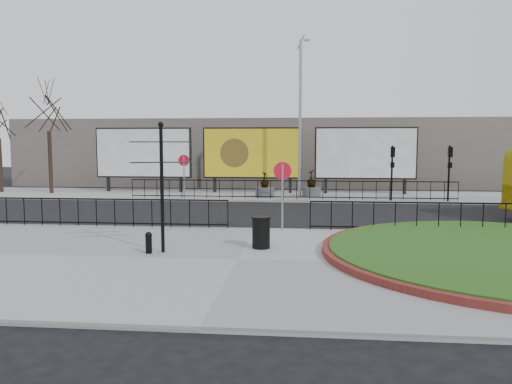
# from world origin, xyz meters

# --- Properties ---
(ground) EXTENTS (90.00, 90.00, 0.00)m
(ground) POSITION_xyz_m (0.00, 0.00, 0.00)
(ground) COLOR black
(ground) RESTS_ON ground
(pavement_near) EXTENTS (30.00, 10.00, 0.12)m
(pavement_near) POSITION_xyz_m (0.00, -5.00, 0.06)
(pavement_near) COLOR gray
(pavement_near) RESTS_ON ground
(pavement_far) EXTENTS (44.00, 6.00, 0.12)m
(pavement_far) POSITION_xyz_m (0.00, 12.00, 0.06)
(pavement_far) COLOR gray
(pavement_far) RESTS_ON ground
(brick_edge) EXTENTS (10.40, 10.40, 0.18)m
(brick_edge) POSITION_xyz_m (7.50, -4.00, 0.21)
(brick_edge) COLOR maroon
(brick_edge) RESTS_ON pavement_near
(grass_lawn) EXTENTS (10.00, 10.00, 0.22)m
(grass_lawn) POSITION_xyz_m (7.50, -4.00, 0.23)
(grass_lawn) COLOR #164312
(grass_lawn) RESTS_ON pavement_near
(railing_near_left) EXTENTS (10.00, 0.10, 1.10)m
(railing_near_left) POSITION_xyz_m (-6.00, -0.30, 0.67)
(railing_near_left) COLOR black
(railing_near_left) RESTS_ON pavement_near
(railing_near_right) EXTENTS (9.00, 0.10, 1.10)m
(railing_near_right) POSITION_xyz_m (6.50, -0.30, 0.67)
(railing_near_right) COLOR black
(railing_near_right) RESTS_ON pavement_near
(railing_far) EXTENTS (18.00, 0.10, 1.10)m
(railing_far) POSITION_xyz_m (1.00, 9.30, 0.67)
(railing_far) COLOR black
(railing_far) RESTS_ON pavement_far
(speed_sign_far) EXTENTS (0.64, 0.07, 2.47)m
(speed_sign_far) POSITION_xyz_m (-5.00, 9.40, 1.92)
(speed_sign_far) COLOR gray
(speed_sign_far) RESTS_ON pavement_far
(speed_sign_near) EXTENTS (0.64, 0.07, 2.47)m
(speed_sign_near) POSITION_xyz_m (1.00, -0.40, 1.92)
(speed_sign_near) COLOR gray
(speed_sign_near) RESTS_ON pavement_near
(billboard_left) EXTENTS (6.20, 0.31, 4.10)m
(billboard_left) POSITION_xyz_m (-8.50, 12.97, 2.60)
(billboard_left) COLOR black
(billboard_left) RESTS_ON pavement_far
(billboard_mid) EXTENTS (6.20, 0.31, 4.10)m
(billboard_mid) POSITION_xyz_m (-1.50, 12.97, 2.60)
(billboard_mid) COLOR black
(billboard_mid) RESTS_ON pavement_far
(billboard_right) EXTENTS (6.20, 0.31, 4.10)m
(billboard_right) POSITION_xyz_m (5.50, 12.97, 2.60)
(billboard_right) COLOR black
(billboard_right) RESTS_ON pavement_far
(lamp_post) EXTENTS (0.74, 0.18, 9.23)m
(lamp_post) POSITION_xyz_m (1.51, 11.00, 4.83)
(lamp_post) COLOR gray
(lamp_post) RESTS_ON pavement_far
(signal_pole_a) EXTENTS (0.22, 0.26, 3.00)m
(signal_pole_a) POSITION_xyz_m (6.50, 9.34, 2.10)
(signal_pole_a) COLOR black
(signal_pole_a) RESTS_ON pavement_far
(signal_pole_b) EXTENTS (0.22, 0.26, 3.00)m
(signal_pole_b) POSITION_xyz_m (9.50, 9.34, 2.10)
(signal_pole_b) COLOR black
(signal_pole_b) RESTS_ON pavement_far
(tree_left) EXTENTS (2.00, 2.00, 7.00)m
(tree_left) POSITION_xyz_m (-14.00, 11.50, 3.62)
(tree_left) COLOR #2D2119
(tree_left) RESTS_ON pavement_far
(building_backdrop) EXTENTS (40.00, 10.00, 5.00)m
(building_backdrop) POSITION_xyz_m (0.00, 22.00, 2.50)
(building_backdrop) COLOR #615B55
(building_backdrop) RESTS_ON ground
(fingerpost_sign) EXTENTS (1.72, 0.85, 3.75)m
(fingerpost_sign) POSITION_xyz_m (-2.28, -4.33, 2.38)
(fingerpost_sign) COLOR black
(fingerpost_sign) RESTS_ON pavement_near
(bollard) EXTENTS (0.20, 0.20, 0.62)m
(bollard) POSITION_xyz_m (-2.64, -4.51, 0.46)
(bollard) COLOR black
(bollard) RESTS_ON pavement_near
(litter_bin) EXTENTS (0.58, 0.58, 0.96)m
(litter_bin) POSITION_xyz_m (0.50, -3.50, 0.60)
(litter_bin) COLOR black
(litter_bin) RESTS_ON pavement_near
(planter_b) EXTENTS (1.09, 1.09, 1.50)m
(planter_b) POSITION_xyz_m (-0.50, 10.48, 0.61)
(planter_b) COLOR #4C4C4F
(planter_b) RESTS_ON pavement_far
(planter_c) EXTENTS (1.07, 1.07, 1.62)m
(planter_c) POSITION_xyz_m (2.20, 11.00, 0.70)
(planter_c) COLOR #4C4C4F
(planter_c) RESTS_ON pavement_far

